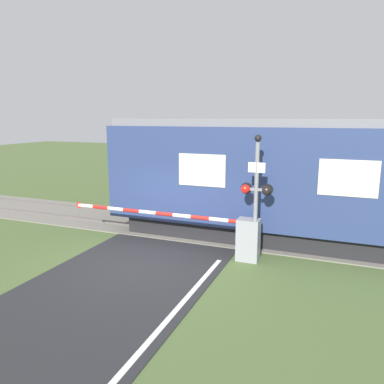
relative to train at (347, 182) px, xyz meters
name	(u,v)px	position (x,y,z in m)	size (l,w,h in m)	color
ground_plane	(144,264)	(-4.92, -3.63, -1.97)	(80.00, 80.00, 0.00)	#4C6033
track_bed	(193,227)	(-4.92, 0.00, -1.94)	(36.00, 3.20, 0.13)	slate
train	(347,182)	(0.00, 0.00, 0.00)	(14.69, 3.10, 3.84)	black
crossing_barrier	(230,234)	(-2.92, -2.28, -1.29)	(6.02, 0.44, 1.17)	gray
signal_post	(256,192)	(-2.22, -2.34, -0.02)	(0.86, 0.26, 3.44)	gray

